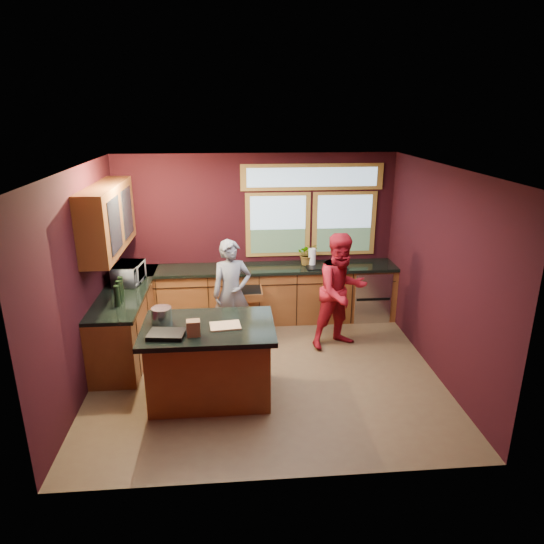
{
  "coord_description": "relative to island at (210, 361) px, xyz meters",
  "views": [
    {
      "loc": [
        -0.41,
        -5.73,
        3.36
      ],
      "look_at": [
        0.12,
        0.4,
        1.28
      ],
      "focal_mm": 32.0,
      "sensor_mm": 36.0,
      "label": 1
    }
  ],
  "objects": [
    {
      "name": "back_counter",
      "position": [
        0.91,
        2.2,
        -0.01
      ],
      "size": [
        4.5,
        0.64,
        0.93
      ],
      "color": "brown",
      "rests_on": "floor"
    },
    {
      "name": "black_tray",
      "position": [
        -0.45,
        -0.25,
        0.49
      ],
      "size": [
        0.43,
        0.33,
        0.05
      ],
      "primitive_type": "cube",
      "rotation": [
        0.0,
        0.0,
        -0.13
      ],
      "color": "black",
      "rests_on": "island"
    },
    {
      "name": "island",
      "position": [
        0.0,
        0.0,
        0.0
      ],
      "size": [
        1.55,
        1.05,
        0.95
      ],
      "color": "brown",
      "rests_on": "floor"
    },
    {
      "name": "person_red",
      "position": [
        1.86,
        1.19,
        0.38
      ],
      "size": [
        1.01,
        0.9,
        1.71
      ],
      "primitive_type": "imported",
      "rotation": [
        0.0,
        0.0,
        0.36
      ],
      "color": "maroon",
      "rests_on": "floor"
    },
    {
      "name": "paper_towel",
      "position": [
        1.59,
        2.21,
        0.59
      ],
      "size": [
        0.12,
        0.12,
        0.28
      ],
      "primitive_type": "cylinder",
      "color": "white",
      "rests_on": "back_counter"
    },
    {
      "name": "cutting_board",
      "position": [
        0.2,
        -0.05,
        0.48
      ],
      "size": [
        0.38,
        0.29,
        0.02
      ],
      "primitive_type": "cube",
      "rotation": [
        0.0,
        0.0,
        0.11
      ],
      "color": "tan",
      "rests_on": "island"
    },
    {
      "name": "left_counter",
      "position": [
        -1.24,
        1.36,
        -0.01
      ],
      "size": [
        0.64,
        2.3,
        0.93
      ],
      "color": "brown",
      "rests_on": "floor"
    },
    {
      "name": "room_shell",
      "position": [
        0.12,
        0.83,
        1.32
      ],
      "size": [
        4.52,
        4.02,
        2.71
      ],
      "color": "black",
      "rests_on": "ground"
    },
    {
      "name": "potted_plant",
      "position": [
        1.52,
        2.26,
        0.63
      ],
      "size": [
        0.33,
        0.28,
        0.36
      ],
      "primitive_type": "imported",
      "color": "#999999",
      "rests_on": "back_counter"
    },
    {
      "name": "floor",
      "position": [
        0.71,
        0.51,
        -0.48
      ],
      "size": [
        4.5,
        4.5,
        0.0
      ],
      "primitive_type": "plane",
      "color": "brown",
      "rests_on": "ground"
    },
    {
      "name": "person_grey",
      "position": [
        0.28,
        1.41,
        0.32
      ],
      "size": [
        0.65,
        0.49,
        1.59
      ],
      "primitive_type": "imported",
      "rotation": [
        0.0,
        0.0,
        0.21
      ],
      "color": "slate",
      "rests_on": "floor"
    },
    {
      "name": "microwave",
      "position": [
        -1.21,
        1.6,
        0.6
      ],
      "size": [
        0.42,
        0.57,
        0.3
      ],
      "primitive_type": "imported",
      "rotation": [
        0.0,
        0.0,
        1.46
      ],
      "color": "#999999",
      "rests_on": "left_counter"
    },
    {
      "name": "paper_bag",
      "position": [
        -0.15,
        -0.25,
        0.56
      ],
      "size": [
        0.16,
        0.13,
        0.18
      ],
      "primitive_type": "cube",
      "rotation": [
        0.0,
        0.0,
        0.08
      ],
      "color": "brown",
      "rests_on": "island"
    },
    {
      "name": "stock_pot",
      "position": [
        -0.55,
        0.15,
        0.56
      ],
      "size": [
        0.24,
        0.24,
        0.18
      ],
      "primitive_type": "cylinder",
      "color": "#BABABF",
      "rests_on": "island"
    }
  ]
}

